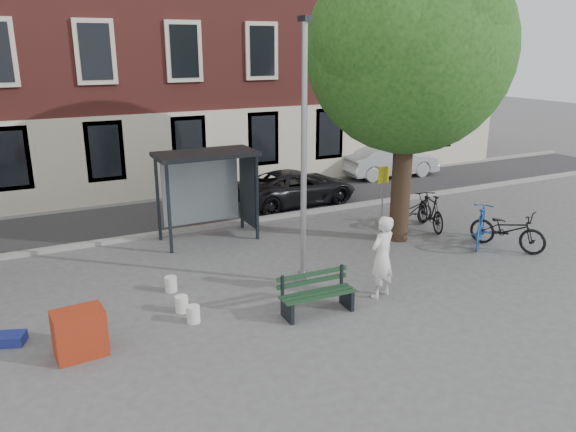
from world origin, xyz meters
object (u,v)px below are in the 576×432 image
at_px(bus_shelter, 218,174).
at_px(bike_d, 431,211).
at_px(bike_b, 481,226).
at_px(car_dark, 296,187).
at_px(painter, 382,257).
at_px(bench, 317,295).
at_px(car_silver, 390,161).
at_px(lamppost, 304,170).
at_px(notice_sign, 383,185).
at_px(red_stand, 80,333).
at_px(bike_c, 508,229).
at_px(bike_a, 411,211).

distance_m(bus_shelter, bike_d, 6.65).
xyz_separation_m(bike_b, car_dark, (-2.69, 6.25, 0.04)).
height_order(painter, bike_d, painter).
height_order(bench, car_silver, car_silver).
bearing_deg(bench, painter, 3.35).
height_order(painter, bench, painter).
distance_m(bus_shelter, painter, 5.97).
bearing_deg(lamppost, notice_sign, 28.16).
bearing_deg(bench, car_silver, 48.65).
xyz_separation_m(bus_shelter, bike_b, (6.40, -4.05, -1.34)).
relative_size(bench, car_silver, 0.40).
distance_m(car_silver, red_stand, 16.98).
height_order(bike_c, red_stand, bike_c).
relative_size(lamppost, car_dark, 1.37).
relative_size(bench, car_dark, 0.38).
height_order(lamppost, bus_shelter, lamppost).
height_order(bike_b, bike_c, bike_b).
bearing_deg(bike_d, car_silver, -99.51).
height_order(bike_b, car_dark, car_dark).
distance_m(bus_shelter, red_stand, 7.13).
bearing_deg(bike_a, car_dark, 21.59).
distance_m(painter, notice_sign, 4.36).
xyz_separation_m(lamppost, bus_shelter, (-0.61, 4.11, -0.87)).
bearing_deg(bike_c, bench, 166.61).
xyz_separation_m(lamppost, red_stand, (-5.25, -1.11, -2.33)).
xyz_separation_m(bike_c, notice_sign, (-2.51, 2.50, 1.01)).
relative_size(lamppost, bike_b, 3.16).
height_order(bike_d, red_stand, bike_d).
relative_size(bike_b, bike_c, 0.90).
xyz_separation_m(lamppost, car_dark, (3.11, 6.31, -2.16)).
height_order(painter, red_stand, painter).
relative_size(lamppost, bike_d, 3.24).
xyz_separation_m(bike_a, notice_sign, (-1.41, -0.38, 1.10)).
bearing_deg(bus_shelter, lamppost, -81.57).
bearing_deg(car_silver, lamppost, 137.26).
bearing_deg(bus_shelter, red_stand, -131.63).
height_order(bike_a, notice_sign, notice_sign).
bearing_deg(bus_shelter, bike_a, -16.75).
xyz_separation_m(bench, car_silver, (9.31, 9.95, 0.31)).
bearing_deg(painter, bike_b, -177.99).
relative_size(bike_a, bike_b, 0.94).
bearing_deg(bike_d, bench, 46.97).
bearing_deg(bike_b, lamppost, 50.65).
distance_m(lamppost, notice_sign, 4.40).
bearing_deg(lamppost, bus_shelter, 98.43).
xyz_separation_m(painter, red_stand, (-6.45, 0.39, -0.51)).
bearing_deg(bike_a, bike_b, -170.05).
xyz_separation_m(bench, bike_b, (6.29, 1.61, 0.19)).
xyz_separation_m(bus_shelter, notice_sign, (4.34, -2.11, -0.34)).
distance_m(bike_c, notice_sign, 3.68).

